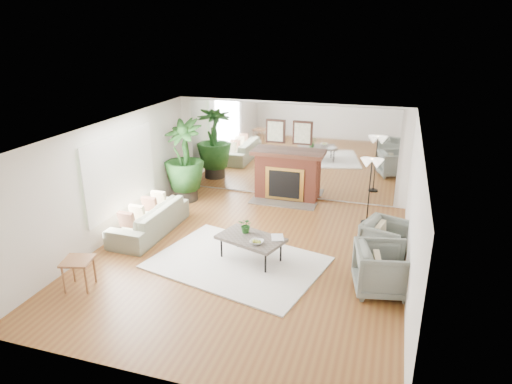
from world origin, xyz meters
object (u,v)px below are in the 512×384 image
(side_table, at_px, (78,264))
(floor_lamp, at_px, (371,169))
(armchair_back, at_px, (386,240))
(armchair_front, at_px, (383,269))
(potted_ficus, at_px, (184,158))
(fireplace, at_px, (286,175))
(sofa, at_px, (149,219))
(coffee_table, at_px, (251,239))

(side_table, xyz_separation_m, floor_lamp, (4.52, 4.28, 0.86))
(armchair_back, relative_size, floor_lamp, 0.54)
(armchair_front, relative_size, potted_ficus, 0.44)
(side_table, bearing_deg, fireplace, 65.49)
(armchair_front, xyz_separation_m, potted_ficus, (-5.07, 2.97, 0.71))
(fireplace, bearing_deg, armchair_front, -55.47)
(fireplace, relative_size, sofa, 0.95)
(armchair_front, distance_m, floor_lamp, 3.01)
(coffee_table, height_order, sofa, sofa)
(sofa, relative_size, side_table, 3.70)
(potted_ficus, bearing_deg, side_table, -88.78)
(armchair_front, bearing_deg, sofa, 67.63)
(sofa, height_order, armchair_front, armchair_front)
(fireplace, xyz_separation_m, coffee_table, (0.14, -3.41, -0.20))
(coffee_table, distance_m, floor_lamp, 3.29)
(armchair_front, bearing_deg, floor_lamp, -2.75)
(sofa, height_order, floor_lamp, floor_lamp)
(sofa, distance_m, armchair_front, 5.05)
(armchair_back, height_order, potted_ficus, potted_ficus)
(side_table, relative_size, potted_ficus, 0.28)
(sofa, xyz_separation_m, armchair_back, (4.96, 0.35, 0.06))
(coffee_table, bearing_deg, side_table, -144.36)
(armchair_back, distance_m, side_table, 5.67)
(armchair_front, bearing_deg, fireplace, 22.63)
(sofa, height_order, potted_ficus, potted_ficus)
(fireplace, distance_m, floor_lamp, 2.43)
(armchair_back, distance_m, armchair_front, 1.27)
(coffee_table, distance_m, side_table, 3.10)
(armchair_front, distance_m, side_table, 5.18)
(fireplace, bearing_deg, potted_ficus, -161.90)
(side_table, height_order, floor_lamp, floor_lamp)
(coffee_table, xyz_separation_m, side_table, (-2.52, -1.81, 0.00))
(armchair_front, height_order, floor_lamp, floor_lamp)
(fireplace, relative_size, side_table, 3.51)
(coffee_table, height_order, armchair_front, armchair_front)
(potted_ficus, relative_size, floor_lamp, 1.37)
(sofa, height_order, side_table, sofa)
(side_table, distance_m, floor_lamp, 6.28)
(sofa, distance_m, side_table, 2.36)
(side_table, height_order, potted_ficus, potted_ficus)
(sofa, xyz_separation_m, floor_lamp, (4.50, 1.92, 1.00))
(coffee_table, bearing_deg, floor_lamp, 50.95)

